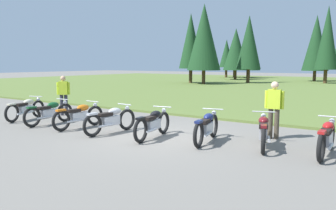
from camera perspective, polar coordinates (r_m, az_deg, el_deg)
ground_plane at (r=10.29m, az=-1.89°, el=-5.32°), size 140.00×140.00×0.00m
grass_moorland at (r=34.44m, az=24.31°, el=2.80°), size 80.00×44.00×0.10m
forest_treeline at (r=42.04m, az=21.52°, el=9.24°), size 29.12×25.48×8.56m
motorcycle_cream at (r=14.41m, az=-22.60°, el=-0.55°), size 0.77×2.06×0.88m
motorcycle_british_green at (r=13.02m, az=-19.14°, el=-1.15°), size 0.62×2.10×0.88m
motorcycle_orange at (r=11.97m, az=-14.57°, el=-1.67°), size 0.62×2.10×0.88m
motorcycle_silver at (r=10.89m, az=-9.50°, el=-2.38°), size 0.62×2.10×0.88m
motorcycle_black at (r=10.06m, az=-2.51°, el=-3.06°), size 0.65×2.09×0.88m
motorcycle_navy at (r=9.59m, az=6.48°, el=-3.60°), size 0.70×2.08×0.88m
motorcycle_maroon at (r=9.28m, az=15.59°, el=-4.17°), size 0.88×2.02×0.88m
motorcycle_red at (r=9.00m, az=24.93°, el=-4.92°), size 0.62×2.10×0.88m
rider_near_row_end at (r=10.38m, az=17.26°, el=-0.22°), size 0.55×0.26×1.67m
rider_with_back_turned at (r=15.04m, az=-17.01°, el=1.93°), size 0.45×0.40×1.67m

